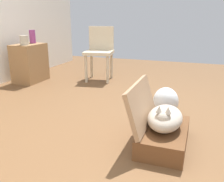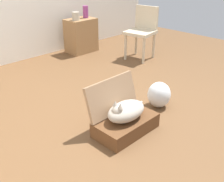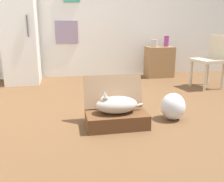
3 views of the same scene
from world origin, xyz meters
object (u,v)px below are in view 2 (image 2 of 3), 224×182
(cat, at_px, (126,111))
(chair, at_px, (142,30))
(vase_tall, at_px, (76,16))
(vase_short, at_px, (86,12))
(side_table, at_px, (81,36))
(plastic_bag_white, at_px, (159,95))
(suitcase_base, at_px, (126,125))

(cat, distance_m, chair, 2.36)
(vase_tall, height_order, vase_short, vase_short)
(cat, height_order, side_table, side_table)
(plastic_bag_white, relative_size, vase_tall, 2.13)
(chair, bearing_deg, side_table, -163.29)
(chair, bearing_deg, cat, -64.58)
(cat, xyz_separation_m, side_table, (1.40, 2.39, 0.06))
(side_table, relative_size, vase_tall, 4.25)
(suitcase_base, distance_m, plastic_bag_white, 0.68)
(vase_short, bearing_deg, cat, -122.60)
(plastic_bag_white, relative_size, side_table, 0.50)
(suitcase_base, height_order, side_table, side_table)
(suitcase_base, xyz_separation_m, plastic_bag_white, (0.67, 0.09, 0.08))
(suitcase_base, distance_m, vase_tall, 2.73)
(cat, distance_m, side_table, 2.77)
(cat, height_order, vase_tall, vase_tall)
(suitcase_base, distance_m, side_table, 2.77)
(side_table, bearing_deg, chair, -63.18)
(vase_tall, bearing_deg, plastic_bag_white, -104.45)
(suitcase_base, height_order, plastic_bag_white, plastic_bag_white)
(cat, xyz_separation_m, plastic_bag_white, (0.68, 0.09, -0.09))
(vase_short, bearing_deg, vase_tall, -169.41)
(suitcase_base, height_order, vase_tall, vase_tall)
(suitcase_base, relative_size, chair, 0.74)
(side_table, distance_m, chair, 1.16)
(plastic_bag_white, relative_size, vase_short, 1.45)
(side_table, bearing_deg, vase_short, 2.51)
(suitcase_base, bearing_deg, vase_tall, 61.84)
(suitcase_base, relative_size, cat, 1.24)
(plastic_bag_white, distance_m, side_table, 2.41)
(side_table, bearing_deg, plastic_bag_white, -107.27)
(plastic_bag_white, xyz_separation_m, vase_short, (0.85, 2.31, 0.56))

